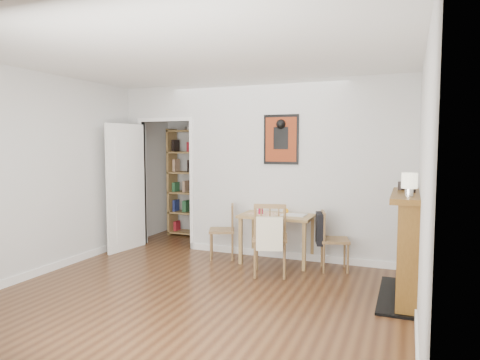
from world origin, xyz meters
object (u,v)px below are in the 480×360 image
at_px(orange_fruit, 286,211).
at_px(chair_left, 222,231).
at_px(chair_right, 333,240).
at_px(mantel_lamp, 410,182).
at_px(dining_table, 277,220).
at_px(chair_front, 270,238).
at_px(red_glass, 261,211).
at_px(bookshelf, 191,183).
at_px(ceramic_jar_a, 411,187).
at_px(ceramic_jar_b, 401,186).
at_px(fireplace, 409,243).
at_px(notebook, 294,215).

bearing_deg(orange_fruit, chair_left, -170.45).
distance_m(chair_right, mantel_lamp, 1.71).
distance_m(dining_table, chair_front, 0.61).
height_order(chair_right, orange_fruit, chair_right).
relative_size(chair_right, red_glass, 9.15).
bearing_deg(chair_right, bookshelf, 155.50).
height_order(chair_left, bookshelf, bookshelf).
bearing_deg(orange_fruit, chair_front, -91.36).
xyz_separation_m(mantel_lamp, ceramic_jar_a, (0.02, 0.43, -0.09)).
height_order(mantel_lamp, ceramic_jar_b, mantel_lamp).
xyz_separation_m(chair_front, bookshelf, (-2.11, 1.80, 0.49)).
height_order(chair_front, red_glass, chair_front).
height_order(bookshelf, red_glass, bookshelf).
xyz_separation_m(chair_left, red_glass, (0.60, -0.00, 0.33)).
height_order(chair_front, fireplace, fireplace).
bearing_deg(notebook, red_glass, -171.24).
height_order(chair_right, bookshelf, bookshelf).
height_order(red_glass, mantel_lamp, mantel_lamp).
bearing_deg(mantel_lamp, fireplace, 87.85).
bearing_deg(chair_right, chair_front, -144.69).
distance_m(chair_right, notebook, 0.64).
xyz_separation_m(bookshelf, mantel_lamp, (3.75, -2.43, 0.34)).
relative_size(fireplace, mantel_lamp, 5.21).
bearing_deg(orange_fruit, bookshelf, 152.23).
bearing_deg(chair_right, notebook, 171.54).
bearing_deg(fireplace, notebook, 150.39).
relative_size(orange_fruit, notebook, 0.24).
bearing_deg(chair_front, dining_table, 98.13).
bearing_deg(ceramic_jar_b, chair_right, 150.11).
height_order(red_glass, notebook, red_glass).
relative_size(chair_right, mantel_lamp, 3.32).
xyz_separation_m(dining_table, chair_right, (0.81, -0.08, -0.20)).
xyz_separation_m(chair_right, orange_fruit, (-0.70, 0.17, 0.32)).
height_order(chair_left, red_glass, chair_left).
distance_m(chair_left, fireplace, 2.69).
bearing_deg(fireplace, bookshelf, 151.36).
bearing_deg(red_glass, orange_fruit, 26.02).
relative_size(chair_left, notebook, 2.45).
bearing_deg(dining_table, chair_left, -175.10).
distance_m(dining_table, ceramic_jar_b, 1.83).
distance_m(dining_table, mantel_lamp, 2.23).
height_order(chair_front, orange_fruit, chair_front).
bearing_deg(chair_front, chair_left, 150.18).
bearing_deg(ceramic_jar_a, notebook, 152.29).
bearing_deg(ceramic_jar_a, mantel_lamp, -92.66).
relative_size(ceramic_jar_a, ceramic_jar_b, 1.14).
height_order(orange_fruit, notebook, orange_fruit).
bearing_deg(ceramic_jar_a, red_glass, 160.00).
bearing_deg(red_glass, fireplace, -21.61).
xyz_separation_m(chair_front, orange_fruit, (0.02, 0.68, 0.25)).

